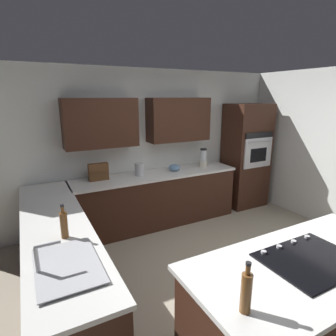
% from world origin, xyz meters
% --- Properties ---
extents(ground_plane, '(14.00, 14.00, 0.00)m').
position_xyz_m(ground_plane, '(0.00, 0.00, 0.00)').
color(ground_plane, '#9E937F').
extents(wall_back, '(6.00, 0.44, 2.60)m').
position_xyz_m(wall_back, '(0.07, -2.04, 1.42)').
color(wall_back, silver).
rests_on(wall_back, ground).
extents(lower_cabinets_back, '(2.80, 0.60, 0.86)m').
position_xyz_m(lower_cabinets_back, '(0.10, -1.72, 0.43)').
color(lower_cabinets_back, '#381E14').
rests_on(lower_cabinets_back, ground).
extents(countertop_back, '(2.84, 0.64, 0.04)m').
position_xyz_m(countertop_back, '(0.10, -1.72, 0.88)').
color(countertop_back, silver).
rests_on(countertop_back, lower_cabinets_back).
extents(lower_cabinets_side, '(0.60, 2.90, 0.86)m').
position_xyz_m(lower_cabinets_side, '(1.82, -0.55, 0.43)').
color(lower_cabinets_side, '#381E14').
rests_on(lower_cabinets_side, ground).
extents(countertop_side, '(0.64, 2.94, 0.04)m').
position_xyz_m(countertop_side, '(1.82, -0.55, 0.88)').
color(countertop_side, silver).
rests_on(countertop_side, lower_cabinets_side).
extents(island_base, '(1.97, 0.86, 0.86)m').
position_xyz_m(island_base, '(0.11, 1.11, 0.43)').
color(island_base, '#381E14').
rests_on(island_base, ground).
extents(island_top, '(2.05, 0.94, 0.04)m').
position_xyz_m(island_top, '(0.11, 1.11, 0.88)').
color(island_top, silver).
rests_on(island_top, island_base).
extents(wall_oven, '(0.80, 0.66, 2.01)m').
position_xyz_m(wall_oven, '(-1.85, -1.72, 1.01)').
color(wall_oven, '#381E14').
rests_on(wall_oven, ground).
extents(sink_unit, '(0.46, 0.70, 0.23)m').
position_xyz_m(sink_unit, '(1.83, 0.31, 0.92)').
color(sink_unit, '#515456').
rests_on(sink_unit, countertop_side).
extents(cooktop, '(0.76, 0.56, 0.03)m').
position_xyz_m(cooktop, '(0.11, 1.11, 0.91)').
color(cooktop, black).
rests_on(cooktop, island_top).
extents(blender, '(0.15, 0.15, 0.34)m').
position_xyz_m(blender, '(-0.85, -1.75, 1.04)').
color(blender, beige).
rests_on(blender, countertop_back).
extents(mixing_bowl, '(0.21, 0.21, 0.11)m').
position_xyz_m(mixing_bowl, '(-0.25, -1.75, 0.96)').
color(mixing_bowl, '#668CB2').
rests_on(mixing_bowl, countertop_back).
extents(spice_rack, '(0.30, 0.11, 0.27)m').
position_xyz_m(spice_rack, '(1.05, -1.80, 1.03)').
color(spice_rack, brown).
rests_on(spice_rack, countertop_back).
extents(kettle, '(0.15, 0.15, 0.21)m').
position_xyz_m(kettle, '(0.40, -1.75, 1.00)').
color(kettle, '#B7BABF').
rests_on(kettle, countertop_back).
extents(dish_soap_bottle, '(0.07, 0.07, 0.32)m').
position_xyz_m(dish_soap_bottle, '(1.77, -0.17, 1.03)').
color(dish_soap_bottle, brown).
rests_on(dish_soap_bottle, countertop_side).
extents(oil_bottle, '(0.07, 0.07, 0.33)m').
position_xyz_m(oil_bottle, '(0.95, 1.27, 1.04)').
color(oil_bottle, brown).
rests_on(oil_bottle, island_top).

